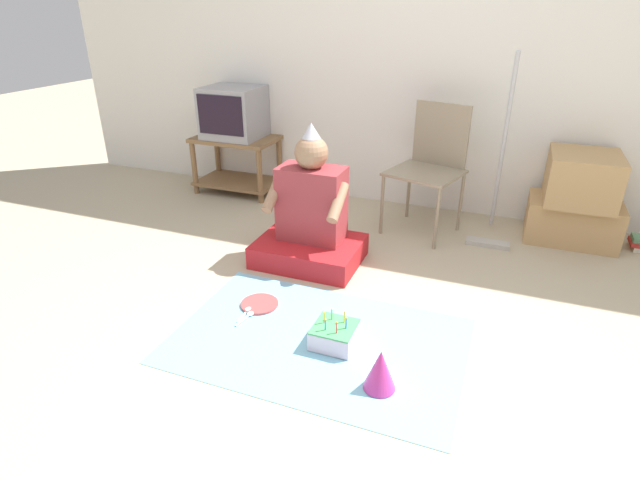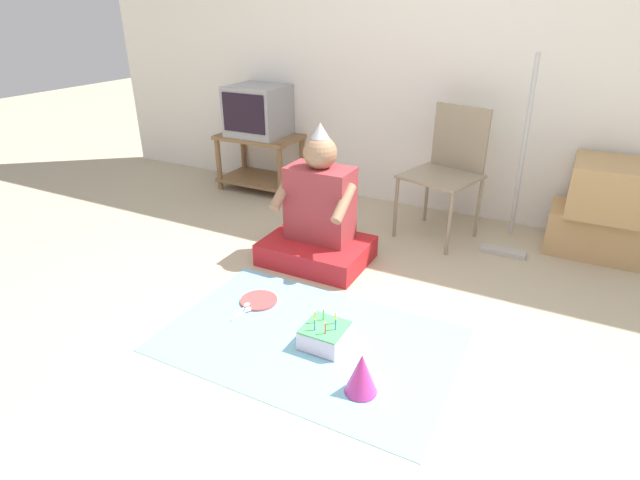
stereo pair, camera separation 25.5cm
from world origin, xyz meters
name	(u,v)px [view 2 (the right image)]	position (x,y,z in m)	size (l,w,h in m)	color
ground_plane	(321,376)	(0.00, 0.00, 0.00)	(16.00, 16.00, 0.00)	tan
wall_back	(468,35)	(0.00, 2.17, 1.27)	(6.40, 0.06, 2.55)	white
tv_stand	(260,157)	(-1.58, 1.93, 0.28)	(0.68, 0.43, 0.47)	olive
tv	(258,111)	(-1.58, 1.93, 0.67)	(0.45, 0.41, 0.40)	#99999E
folding_chair	(449,164)	(0.07, 1.73, 0.50)	(0.55, 0.53, 0.87)	gray
cardboard_box_stack	(602,210)	(1.02, 1.88, 0.30)	(0.58, 0.48, 0.61)	tan
dust_mop	(514,197)	(0.51, 1.68, 0.36)	(0.28, 0.37, 1.23)	#B2ADA3
person_seated	(318,220)	(-0.52, 0.97, 0.27)	(0.63, 0.48, 0.86)	red
party_cloth	(309,340)	(-0.17, 0.20, 0.00)	(1.39, 0.90, 0.01)	#7FC6E0
birthday_cake	(325,335)	(-0.08, 0.21, 0.06)	(0.20, 0.20, 0.16)	silver
party_hat_blue	(362,373)	(0.19, -0.01, 0.10)	(0.14, 0.14, 0.19)	#CC338C
paper_plate	(259,300)	(-0.57, 0.38, 0.01)	(0.20, 0.20, 0.01)	#D84C4C
plastic_spoon_near	(245,306)	(-0.60, 0.29, 0.01)	(0.04, 0.15, 0.01)	white
plastic_spoon_far	(246,311)	(-0.58, 0.26, 0.01)	(0.04, 0.14, 0.01)	white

